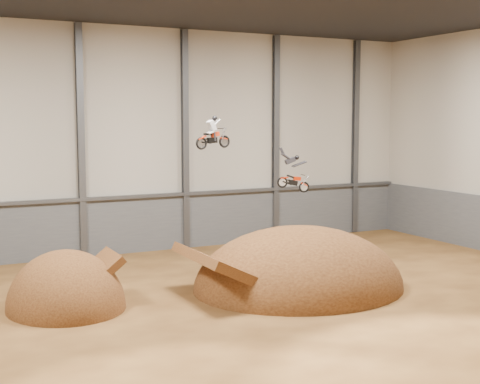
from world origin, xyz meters
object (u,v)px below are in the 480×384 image
object	(u,v)px
takeoff_ramp	(67,308)
fmx_rider_b	(292,171)
fmx_rider_a	(213,131)
landing_ramp	(299,288)

from	to	relation	value
takeoff_ramp	fmx_rider_b	xyz separation A→B (m)	(12.14, 0.81, 5.65)
takeoff_ramp	fmx_rider_a	bearing A→B (deg)	-2.01
fmx_rider_a	fmx_rider_b	xyz separation A→B (m)	(5.05, 1.05, -2.15)
landing_ramp	fmx_rider_a	distance (m)	8.87
fmx_rider_a	fmx_rider_b	bearing A→B (deg)	4.08
landing_ramp	fmx_rider_b	bearing A→B (deg)	66.83
landing_ramp	fmx_rider_a	bearing A→B (deg)	160.24
takeoff_ramp	fmx_rider_a	xyz separation A→B (m)	(7.10, -0.25, 7.79)
takeoff_ramp	landing_ramp	bearing A→B (deg)	-8.62
takeoff_ramp	fmx_rider_a	world-z (taller)	fmx_rider_a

